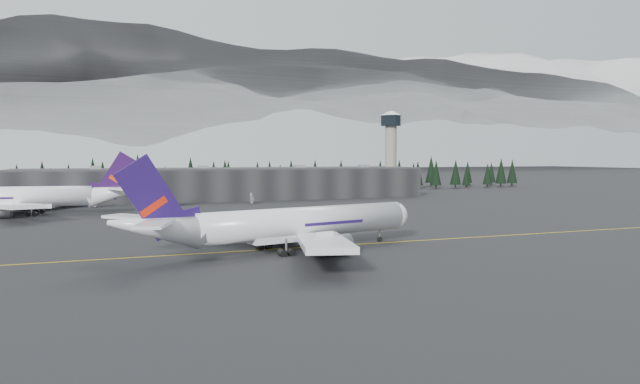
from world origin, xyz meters
name	(u,v)px	position (x,y,z in m)	size (l,w,h in m)	color
ground	(355,243)	(0.00, 0.00, 0.00)	(1400.00, 1400.00, 0.00)	black
taxiline	(359,244)	(0.00, -2.00, 0.01)	(400.00, 0.40, 0.02)	gold
terminal	(229,183)	(0.00, 125.00, 6.30)	(160.00, 30.00, 12.60)	black
control_tower	(391,143)	(75.00, 128.00, 23.41)	(10.00, 10.00, 37.70)	gray
treeline	(213,177)	(0.00, 162.00, 7.50)	(360.00, 20.00, 15.00)	black
mountain_ridge	(133,166)	(0.00, 1000.00, 0.00)	(4400.00, 900.00, 420.00)	white
jet_main	(281,225)	(-17.10, -5.28, 4.97)	(59.18, 54.05, 17.64)	silver
jet_parked	(30,197)	(-67.47, 83.45, 5.31)	(63.82, 58.57, 18.82)	white
gse_vehicle_a	(92,206)	(-50.93, 102.07, 0.75)	(2.50, 5.41, 1.50)	white
gse_vehicle_b	(252,202)	(3.03, 98.18, 0.70)	(1.66, 4.12, 1.40)	#BABABC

